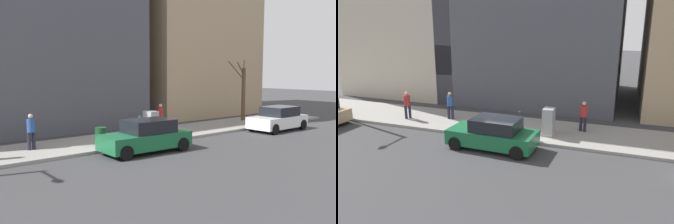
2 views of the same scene
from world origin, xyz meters
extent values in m
plane|color=#38383A|center=(0.00, 0.00, 0.00)|extent=(120.00, 120.00, 0.00)
cube|color=gray|center=(2.00, 0.00, 0.07)|extent=(4.00, 36.00, 0.15)
cube|color=white|center=(-1.26, -10.42, 0.57)|extent=(1.83, 4.21, 0.70)
cube|color=black|center=(-1.25, -10.62, 1.22)|extent=(1.62, 2.21, 0.60)
cylinder|color=black|center=(-2.12, -8.88, 0.32)|extent=(0.22, 0.64, 0.64)
cylinder|color=black|center=(-0.42, -8.86, 0.32)|extent=(0.22, 0.64, 0.64)
cylinder|color=black|center=(-2.09, -11.98, 0.32)|extent=(0.22, 0.64, 0.64)
cylinder|color=black|center=(-0.39, -11.96, 0.32)|extent=(0.22, 0.64, 0.64)
cube|color=#196038|center=(-1.12, -0.11, 0.57)|extent=(1.94, 4.26, 0.70)
cube|color=black|center=(-1.13, -0.31, 1.22)|extent=(1.67, 2.25, 0.60)
cylinder|color=black|center=(-1.92, 1.47, 0.32)|extent=(0.24, 0.65, 0.64)
cylinder|color=black|center=(-0.22, 1.41, 0.32)|extent=(0.24, 0.65, 0.64)
cylinder|color=black|center=(-2.02, -1.63, 0.32)|extent=(0.24, 0.65, 0.64)
cylinder|color=black|center=(-0.32, -1.68, 0.32)|extent=(0.24, 0.65, 0.64)
cylinder|color=slate|center=(0.45, -0.93, 0.68)|extent=(0.07, 0.07, 1.05)
cube|color=#2D333D|center=(0.45, -0.93, 1.35)|extent=(0.14, 0.10, 0.30)
cube|color=#A8A399|center=(1.30, -2.27, 0.24)|extent=(0.83, 0.61, 0.18)
cube|color=#939399|center=(1.30, -2.27, 0.96)|extent=(0.75, 0.55, 1.25)
cylinder|color=brown|center=(2.60, -11.75, 2.06)|extent=(0.28, 0.28, 3.82)
cylinder|color=brown|center=(2.49, -11.27, 3.90)|extent=(0.26, 1.02, 0.99)
cylinder|color=brown|center=(2.97, -12.18, 3.95)|extent=(0.75, 0.97, 1.36)
cylinder|color=brown|center=(3.16, -11.54, 3.81)|extent=(1.17, 0.52, 1.41)
cylinder|color=#14381E|center=(0.90, 1.07, 0.60)|extent=(0.56, 0.56, 0.90)
cylinder|color=#1E1E2D|center=(2.46, -4.00, 0.56)|extent=(0.16, 0.16, 0.82)
cylinder|color=#1E1E2D|center=(2.53, -3.77, 0.56)|extent=(0.16, 0.16, 0.82)
cylinder|color=#A52323|center=(2.49, -3.89, 1.28)|extent=(0.36, 0.36, 0.62)
sphere|color=tan|center=(2.49, -3.89, 1.70)|extent=(0.22, 0.22, 0.22)
cylinder|color=#1E1E2D|center=(2.16, 3.88, 0.56)|extent=(0.16, 0.16, 0.82)
cylinder|color=#1E1E2D|center=(2.10, 4.12, 0.56)|extent=(0.16, 0.16, 0.82)
cylinder|color=#23478C|center=(2.13, 4.00, 1.28)|extent=(0.36, 0.36, 0.62)
sphere|color=tan|center=(2.13, 4.00, 1.70)|extent=(0.22, 0.22, 0.22)
cube|color=tan|center=(11.03, -12.42, 8.08)|extent=(11.07, 11.07, 16.17)
camera|label=1|loc=(-14.92, 9.98, 3.75)|focal=40.00mm
camera|label=2|loc=(-14.72, -5.81, 5.88)|focal=35.00mm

